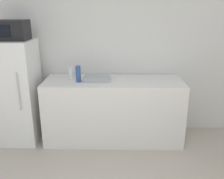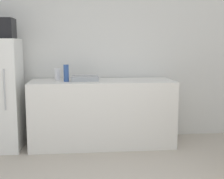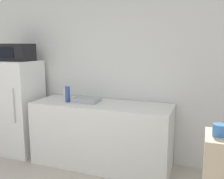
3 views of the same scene
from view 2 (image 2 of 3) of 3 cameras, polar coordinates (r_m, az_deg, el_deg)
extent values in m
cube|color=silver|center=(4.66, -2.45, 6.99)|extent=(8.00, 0.06, 2.60)
cylinder|color=#B7B7BC|center=(4.07, -19.04, -0.04)|extent=(0.02, 0.02, 0.52)
cube|color=silver|center=(4.38, -1.80, -4.26)|extent=(1.97, 0.69, 0.91)
cube|color=#9EA3A8|center=(4.30, -4.96, 2.04)|extent=(0.36, 0.29, 0.06)
cylinder|color=#2D4C8C|center=(4.20, -8.38, 2.98)|extent=(0.07, 0.07, 0.23)
cylinder|color=silver|center=(4.38, -9.95, 2.75)|extent=(0.08, 0.08, 0.16)
camera|label=1|loc=(1.04, 15.88, 35.67)|focal=40.00mm
camera|label=3|loc=(1.99, 51.03, 13.74)|focal=40.00mm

